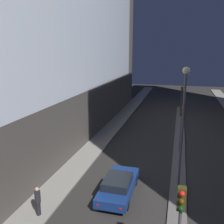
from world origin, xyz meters
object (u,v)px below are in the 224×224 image
object	(u,v)px
car_left_lane	(119,185)
pedestrian_on_left_sidewalk	(38,200)
traffic_light_far	(182,95)
traffic_light_near	(180,216)
traffic_light_mid	(181,118)
street_lamp	(183,115)

from	to	relation	value
car_left_lane	pedestrian_on_left_sidewalk	size ratio (longest dim) A/B	2.76
traffic_light_far	car_left_lane	size ratio (longest dim) A/B	0.91
traffic_light_near	car_left_lane	world-z (taller)	traffic_light_near
traffic_light_far	pedestrian_on_left_sidewalk	world-z (taller)	traffic_light_far
pedestrian_on_left_sidewalk	traffic_light_mid	bearing A→B (deg)	56.86
traffic_light_near	street_lamp	bearing A→B (deg)	90.00
traffic_light_near	traffic_light_far	size ratio (longest dim) A/B	1.00
traffic_light_mid	street_lamp	world-z (taller)	street_lamp
car_left_lane	traffic_light_mid	bearing A→B (deg)	65.72
car_left_lane	street_lamp	bearing A→B (deg)	22.87
traffic_light_far	traffic_light_mid	bearing A→B (deg)	-90.00
traffic_light_far	street_lamp	size ratio (longest dim) A/B	0.53
traffic_light_far	street_lamp	bearing A→B (deg)	-90.00
traffic_light_mid	car_left_lane	xyz separation A→B (m)	(-3.75, -8.32, -2.58)
street_lamp	traffic_light_mid	bearing A→B (deg)	90.00
traffic_light_mid	street_lamp	distance (m)	7.03
street_lamp	pedestrian_on_left_sidewalk	size ratio (longest dim) A/B	4.75
traffic_light_far	pedestrian_on_left_sidewalk	size ratio (longest dim) A/B	2.52
pedestrian_on_left_sidewalk	traffic_light_near	bearing A→B (deg)	-18.22
traffic_light_near	traffic_light_mid	bearing A→B (deg)	90.00
traffic_light_near	pedestrian_on_left_sidewalk	size ratio (longest dim) A/B	2.52
traffic_light_far	traffic_light_near	bearing A→B (deg)	-90.00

